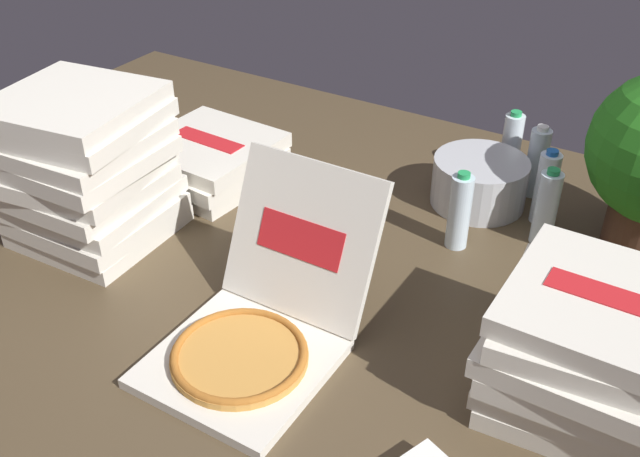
# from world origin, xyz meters

# --- Properties ---
(ground_plane) EXTENTS (3.20, 2.40, 0.02)m
(ground_plane) POSITION_xyz_m (0.00, 0.00, -0.01)
(ground_plane) COLOR #4C3D28
(open_pizza_box) EXTENTS (0.40, 0.58, 0.40)m
(open_pizza_box) POSITION_xyz_m (0.06, -0.25, 0.08)
(open_pizza_box) COLOR silver
(open_pizza_box) RESTS_ON ground_plane
(pizza_stack_center_near) EXTENTS (0.43, 0.44, 0.30)m
(pizza_stack_center_near) POSITION_xyz_m (0.78, -0.02, 0.15)
(pizza_stack_center_near) COLOR silver
(pizza_stack_center_near) RESTS_ON ground_plane
(pizza_stack_right_mid) EXTENTS (0.46, 0.47, 0.45)m
(pizza_stack_right_mid) POSITION_xyz_m (-0.66, -0.09, 0.22)
(pizza_stack_right_mid) COLOR silver
(pizza_stack_right_mid) RESTS_ON ground_plane
(pizza_stack_left_far) EXTENTS (0.44, 0.45, 0.15)m
(pizza_stack_left_far) POSITION_xyz_m (-0.57, 0.35, 0.07)
(pizza_stack_left_far) COLOR silver
(pizza_stack_left_far) RESTS_ON ground_plane
(ice_bucket) EXTENTS (0.30, 0.30, 0.16)m
(ice_bucket) POSITION_xyz_m (0.27, 0.68, 0.08)
(ice_bucket) COLOR #B7BABF
(ice_bucket) RESTS_ON ground_plane
(water_bottle_0) EXTENTS (0.07, 0.07, 0.25)m
(water_bottle_0) POSITION_xyz_m (0.29, 0.89, 0.12)
(water_bottle_0) COLOR white
(water_bottle_0) RESTS_ON ground_plane
(water_bottle_1) EXTENTS (0.07, 0.07, 0.25)m
(water_bottle_1) POSITION_xyz_m (0.47, 0.68, 0.12)
(water_bottle_1) COLOR white
(water_bottle_1) RESTS_ON ground_plane
(water_bottle_2) EXTENTS (0.07, 0.07, 0.25)m
(water_bottle_2) POSITION_xyz_m (0.40, 0.83, 0.12)
(water_bottle_2) COLOR silver
(water_bottle_2) RESTS_ON ground_plane
(water_bottle_3) EXTENTS (0.07, 0.07, 0.25)m
(water_bottle_3) POSITION_xyz_m (0.30, 0.41, 0.12)
(water_bottle_3) COLOR silver
(water_bottle_3) RESTS_ON ground_plane
(water_bottle_4) EXTENTS (0.07, 0.07, 0.25)m
(water_bottle_4) POSITION_xyz_m (0.51, 0.57, 0.12)
(water_bottle_4) COLOR silver
(water_bottle_4) RESTS_ON ground_plane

